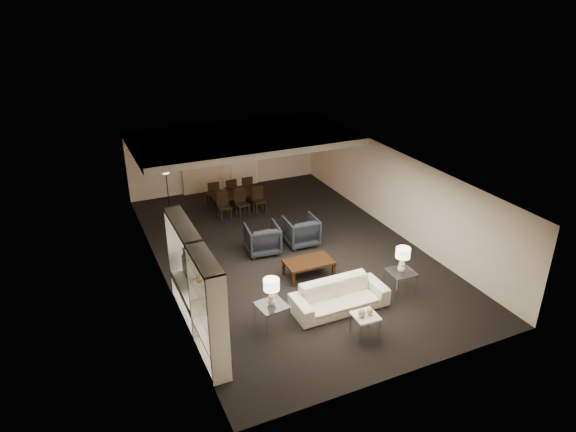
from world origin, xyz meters
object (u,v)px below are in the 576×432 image
(pendant_light, at_px, (252,151))
(table_lamp_left, at_px, (272,292))
(sofa, at_px, (339,296))
(chair_fr, at_px, (246,188))
(chair_fm, at_px, (229,190))
(floor_lamp, at_px, (168,189))
(chair_nr, at_px, (260,201))
(armchair_right, at_px, (301,231))
(table_lamp_right, at_px, (402,260))
(dining_table, at_px, (236,201))
(armchair_left, at_px, (262,239))
(chair_fl, at_px, (213,193))
(coffee_table, at_px, (309,268))
(vase_amber, at_px, (200,279))
(marble_table, at_px, (365,325))
(side_table_right, at_px, (400,282))
(vase_blue, at_px, (213,322))
(side_table_left, at_px, (272,316))
(chair_nm, at_px, (242,204))
(chair_nl, at_px, (225,207))
(floor_speaker, at_px, (183,272))
(television, at_px, (185,270))

(pendant_light, xyz_separation_m, table_lamp_left, (-2.07, -6.54, -1.02))
(sofa, height_order, chair_fr, chair_fr)
(chair_fm, distance_m, floor_lamp, 2.10)
(chair_nr, xyz_separation_m, floor_lamp, (-2.66, 1.49, 0.31))
(chair_fr, bearing_deg, armchair_right, 95.51)
(sofa, height_order, chair_nr, chair_nr)
(table_lamp_right, bearing_deg, chair_fm, 105.48)
(dining_table, bearing_deg, sofa, -91.81)
(armchair_left, distance_m, chair_fl, 3.86)
(coffee_table, height_order, vase_amber, vase_amber)
(pendant_light, height_order, marble_table, pendant_light)
(sofa, height_order, table_lamp_right, table_lamp_right)
(coffee_table, distance_m, side_table_right, 2.34)
(table_lamp_left, bearing_deg, dining_table, 77.66)
(chair_fm, xyz_separation_m, chair_fr, (0.60, 0.00, 0.00))
(table_lamp_left, bearing_deg, vase_blue, -151.21)
(side_table_left, xyz_separation_m, vase_blue, (-1.54, -0.85, 0.86))
(table_lamp_left, bearing_deg, vase_amber, -178.85)
(chair_fm, bearing_deg, dining_table, 83.68)
(table_lamp_right, relative_size, chair_nr, 0.73)
(vase_blue, xyz_separation_m, chair_nm, (2.96, 6.69, -0.71))
(chair_nl, bearing_deg, floor_speaker, -121.69)
(television, bearing_deg, side_table_right, -106.09)
(dining_table, bearing_deg, vase_blue, -116.23)
(armchair_right, bearing_deg, chair_fr, -82.88)
(pendant_light, bearing_deg, chair_nm, -133.14)
(armchair_right, bearing_deg, coffee_table, 73.54)
(armchair_left, bearing_deg, table_lamp_left, 78.34)
(table_lamp_right, xyz_separation_m, chair_fm, (-1.98, 7.15, -0.46))
(side_table_right, height_order, table_lamp_right, table_lamp_right)
(coffee_table, height_order, side_table_left, side_table_left)
(armchair_left, relative_size, table_lamp_left, 1.44)
(chair_nl, bearing_deg, table_lamp_left, -98.25)
(table_lamp_left, relative_size, marble_table, 1.24)
(side_table_right, bearing_deg, chair_nr, 103.27)
(marble_table, distance_m, chair_nr, 6.96)
(table_lamp_right, distance_m, chair_fr, 7.29)
(chair_nm, distance_m, chair_fm, 1.30)
(table_lamp_right, height_order, floor_speaker, table_lamp_right)
(armchair_right, height_order, chair_fm, chair_fm)
(floor_speaker, relative_size, chair_fr, 1.32)
(television, distance_m, floor_speaker, 0.89)
(side_table_left, distance_m, chair_fm, 7.29)
(table_lamp_right, height_order, chair_fl, table_lamp_right)
(armchair_right, xyz_separation_m, chair_fr, (-0.28, 3.85, 0.02))
(chair_fl, bearing_deg, sofa, 99.01)
(floor_lamp, bearing_deg, chair_nm, -35.89)
(vase_blue, distance_m, chair_fm, 8.55)
(table_lamp_right, relative_size, marble_table, 1.24)
(chair_nl, height_order, chair_fl, same)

